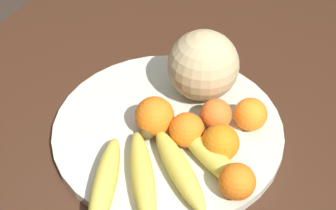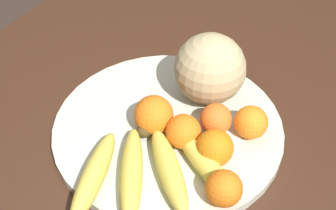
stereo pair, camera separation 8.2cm
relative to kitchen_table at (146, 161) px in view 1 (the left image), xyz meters
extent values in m
cube|color=#3D2316|center=(0.00, 0.00, 0.08)|extent=(1.28, 0.92, 0.04)
cube|color=#3D2316|center=(0.55, 0.37, -0.29)|extent=(0.07, 0.07, 0.71)
cylinder|color=beige|center=(0.00, -0.05, 0.11)|extent=(0.42, 0.42, 0.02)
torus|color=navy|center=(0.00, -0.05, 0.12)|extent=(0.42, 0.42, 0.01)
sphere|color=tan|center=(0.11, -0.07, 0.19)|extent=(0.13, 0.13, 0.13)
sphere|color=#473819|center=(-0.05, -0.03, 0.14)|extent=(0.03, 0.03, 0.03)
ellipsoid|color=#DBC64C|center=(-0.17, -0.01, 0.14)|extent=(0.19, 0.09, 0.04)
ellipsoid|color=#DBC64C|center=(-0.14, -0.06, 0.14)|extent=(0.19, 0.13, 0.04)
ellipsoid|color=#DBC64C|center=(-0.10, -0.11, 0.14)|extent=(0.15, 0.15, 0.04)
ellipsoid|color=#DBC64C|center=(-0.06, -0.15, 0.14)|extent=(0.12, 0.17, 0.04)
sphere|color=orange|center=(-0.10, -0.20, 0.15)|extent=(0.06, 0.06, 0.06)
sphere|color=orange|center=(-0.03, -0.16, 0.15)|extent=(0.06, 0.06, 0.06)
sphere|color=orange|center=(-0.03, -0.09, 0.15)|extent=(0.06, 0.06, 0.06)
sphere|color=orange|center=(-0.02, -0.03, 0.16)|extent=(0.07, 0.07, 0.07)
sphere|color=orange|center=(0.05, -0.18, 0.15)|extent=(0.06, 0.06, 0.06)
sphere|color=orange|center=(0.03, -0.13, 0.15)|extent=(0.06, 0.06, 0.06)
cube|color=white|center=(0.01, -0.15, 0.12)|extent=(0.10, 0.05, 0.00)
camera|label=1|loc=(-0.55, -0.27, 0.73)|focal=50.00mm
camera|label=2|loc=(-0.51, -0.35, 0.73)|focal=50.00mm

